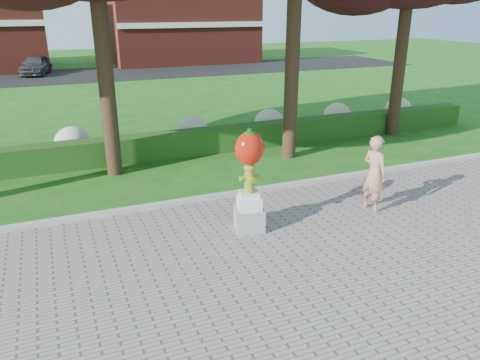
{
  "coord_description": "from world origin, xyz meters",
  "views": [
    {
      "loc": [
        -3.57,
        -7.37,
        4.64
      ],
      "look_at": [
        -0.09,
        1.0,
        1.25
      ],
      "focal_mm": 35.0,
      "sensor_mm": 36.0,
      "label": 1
    }
  ],
  "objects": [
    {
      "name": "ground",
      "position": [
        0.0,
        0.0,
        0.0
      ],
      "size": [
        100.0,
        100.0,
        0.0
      ],
      "primitive_type": "plane",
      "color": "#175816",
      "rests_on": "ground"
    },
    {
      "name": "curb",
      "position": [
        0.0,
        3.0,
        0.07
      ],
      "size": [
        40.0,
        0.18,
        0.15
      ],
      "primitive_type": "cube",
      "color": "#ADADA5",
      "rests_on": "ground"
    },
    {
      "name": "lawn_hedge",
      "position": [
        0.0,
        7.0,
        0.4
      ],
      "size": [
        24.0,
        0.7,
        0.8
      ],
      "primitive_type": "cube",
      "color": "#183F12",
      "rests_on": "ground"
    },
    {
      "name": "hydrangea_row",
      "position": [
        0.57,
        8.0,
        0.55
      ],
      "size": [
        20.1,
        1.1,
        0.99
      ],
      "color": "#B3B78C",
      "rests_on": "ground"
    },
    {
      "name": "street",
      "position": [
        0.0,
        28.0,
        0.01
      ],
      "size": [
        50.0,
        8.0,
        0.02
      ],
      "primitive_type": "cube",
      "color": "black",
      "rests_on": "ground"
    },
    {
      "name": "building_right",
      "position": [
        8.0,
        34.0,
        3.2
      ],
      "size": [
        12.0,
        8.0,
        6.4
      ],
      "primitive_type": "cube",
      "color": "maroon",
      "rests_on": "ground"
    },
    {
      "name": "hydrant_sculpture",
      "position": [
        0.16,
        1.09,
        1.23
      ],
      "size": [
        0.74,
        0.74,
        2.25
      ],
      "rotation": [
        0.0,
        0.0,
        -0.24
      ],
      "color": "gray",
      "rests_on": "walkway"
    },
    {
      "name": "woman",
      "position": [
        3.28,
        0.92,
        0.95
      ],
      "size": [
        0.55,
        0.73,
        1.83
      ],
      "primitive_type": "imported",
      "rotation": [
        0.0,
        0.0,
        1.74
      ],
      "color": "tan",
      "rests_on": "walkway"
    },
    {
      "name": "parked_car",
      "position": [
        -3.97,
        29.5,
        0.7
      ],
      "size": [
        2.49,
        4.24,
        1.35
      ],
      "primitive_type": "imported",
      "rotation": [
        0.0,
        0.0,
        -0.24
      ],
      "color": "#43474B",
      "rests_on": "street"
    }
  ]
}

